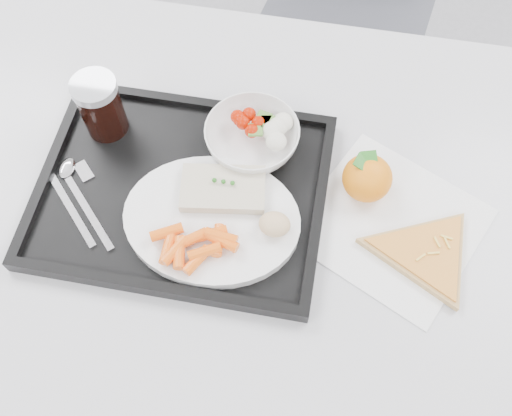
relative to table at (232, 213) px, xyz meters
The scene contains 13 objects.
table is the anchor object (origin of this frame).
tray 0.11m from the table, 169.13° to the right, with size 0.45×0.35×0.03m.
dinner_plate 0.11m from the table, 103.46° to the right, with size 0.27×0.27×0.02m.
fish_fillet 0.11m from the table, 110.78° to the right, with size 0.14×0.10×0.02m.
bread_roll 0.16m from the table, 38.96° to the right, with size 0.06×0.05×0.03m.
salad_bowl 0.14m from the table, 76.98° to the left, with size 0.15×0.15×0.05m.
cola_glass 0.28m from the table, 159.97° to the left, with size 0.07×0.07×0.11m.
cutlery 0.26m from the table, 167.63° to the right, with size 0.14×0.15×0.01m.
napkin 0.27m from the table, ahead, with size 0.33×0.33×0.00m.
tangerine 0.24m from the table, 12.32° to the left, with size 0.09×0.09×0.08m.
pizza_slice 0.32m from the table, 10.02° to the right, with size 0.22×0.22×0.02m.
carrot_pile 0.16m from the table, 102.43° to the right, with size 0.13×0.09×0.02m.
salad_contents 0.16m from the table, 69.73° to the left, with size 0.10×0.07×0.03m.
Camera 1 is at (0.12, -0.13, 1.54)m, focal length 40.00 mm.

